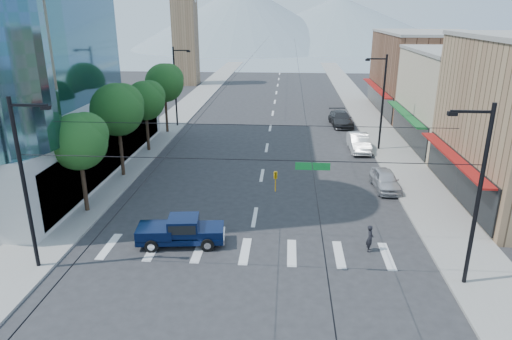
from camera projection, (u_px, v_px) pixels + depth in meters
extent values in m
plane|color=#28282B|center=(246.00, 265.00, 24.04)|extent=(160.00, 160.00, 0.00)
cube|color=gray|center=(186.00, 108.00, 62.49)|extent=(4.00, 120.00, 0.15)
cube|color=gray|center=(363.00, 111.00, 60.87)|extent=(4.00, 120.00, 0.15)
cube|color=tan|center=(476.00, 101.00, 43.81)|extent=(12.00, 14.00, 9.00)
cube|color=brown|center=(429.00, 74.00, 58.71)|extent=(12.00, 18.00, 10.00)
cube|color=#8C6B4C|center=(185.00, 33.00, 80.57)|extent=(4.00, 4.00, 18.00)
cone|color=gray|center=(243.00, 16.00, 162.68)|extent=(80.00, 80.00, 22.00)
cone|color=gray|center=(339.00, 21.00, 170.39)|extent=(90.00, 90.00, 18.00)
cylinder|color=black|center=(84.00, 180.00, 29.70)|extent=(0.28, 0.28, 4.55)
sphere|color=#194D1C|center=(78.00, 142.00, 28.84)|extent=(3.64, 3.64, 3.64)
sphere|color=#194D1C|center=(86.00, 134.00, 28.96)|extent=(2.86, 2.86, 2.86)
cylinder|color=black|center=(121.00, 146.00, 36.20)|extent=(0.28, 0.28, 5.11)
sphere|color=#194D1C|center=(117.00, 110.00, 35.23)|extent=(4.09, 4.09, 4.09)
sphere|color=#194D1C|center=(123.00, 104.00, 35.36)|extent=(3.21, 3.21, 3.21)
cylinder|color=black|center=(147.00, 128.00, 42.88)|extent=(0.28, 0.28, 4.55)
sphere|color=#194D1C|center=(145.00, 101.00, 42.02)|extent=(3.64, 3.64, 3.64)
sphere|color=#194D1C|center=(150.00, 96.00, 42.15)|extent=(2.86, 2.86, 2.86)
cylinder|color=black|center=(166.00, 110.00, 49.38)|extent=(0.28, 0.28, 5.11)
sphere|color=#194D1C|center=(164.00, 83.00, 48.42)|extent=(4.09, 4.09, 4.09)
sphere|color=#194D1C|center=(169.00, 79.00, 48.54)|extent=(3.21, 3.21, 3.21)
cylinder|color=black|center=(25.00, 188.00, 22.35)|extent=(0.20, 0.20, 9.00)
cylinder|color=black|center=(478.00, 200.00, 20.89)|extent=(0.20, 0.20, 9.00)
cylinder|color=black|center=(243.00, 160.00, 21.05)|extent=(21.60, 0.04, 0.04)
imported|color=gold|center=(275.00, 182.00, 21.30)|extent=(0.16, 0.20, 1.00)
cube|color=#0C6626|center=(313.00, 166.00, 20.92)|extent=(1.60, 0.06, 0.35)
cylinder|color=black|center=(175.00, 88.00, 51.54)|extent=(0.20, 0.20, 9.00)
cube|color=black|center=(181.00, 50.00, 50.12)|extent=(1.80, 0.12, 0.12)
cube|color=black|center=(188.00, 51.00, 50.10)|extent=(0.40, 0.25, 0.18)
cylinder|color=black|center=(383.00, 104.00, 42.54)|extent=(0.20, 0.20, 9.00)
cube|color=black|center=(377.00, 59.00, 41.25)|extent=(1.80, 0.12, 0.12)
cube|color=black|center=(368.00, 60.00, 41.34)|extent=(0.40, 0.25, 0.18)
cube|color=black|center=(181.00, 237.00, 26.08)|extent=(5.05, 2.32, 0.31)
cube|color=black|center=(211.00, 230.00, 26.03)|extent=(1.60, 1.84, 0.49)
cube|color=black|center=(184.00, 225.00, 25.85)|extent=(1.86, 1.82, 0.98)
cube|color=black|center=(184.00, 224.00, 25.82)|extent=(1.69, 1.83, 0.53)
cube|color=black|center=(156.00, 231.00, 25.89)|extent=(2.23, 2.00, 0.58)
cube|color=silver|center=(224.00, 236.00, 26.17)|extent=(0.30, 1.69, 0.31)
cube|color=silver|center=(138.00, 237.00, 25.98)|extent=(0.30, 1.69, 0.27)
cylinder|color=black|center=(208.00, 245.00, 25.38)|extent=(0.77, 0.35, 0.75)
cylinder|color=black|center=(209.00, 231.00, 26.97)|extent=(0.77, 0.35, 0.75)
cylinder|color=black|center=(151.00, 246.00, 25.26)|extent=(0.77, 0.35, 0.75)
cylinder|color=black|center=(156.00, 232.00, 26.85)|extent=(0.77, 0.35, 0.75)
imported|color=black|center=(370.00, 238.00, 25.27)|extent=(0.45, 0.62, 1.55)
imported|color=#B9B8BD|center=(385.00, 180.00, 34.13)|extent=(1.95, 4.36, 1.46)
imported|color=white|center=(359.00, 142.00, 43.52)|extent=(1.83, 5.02, 1.64)
imported|color=#2C2C2E|center=(341.00, 119.00, 53.14)|extent=(2.76, 5.78, 1.63)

